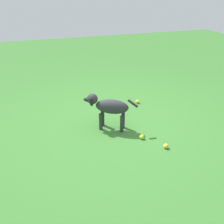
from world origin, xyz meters
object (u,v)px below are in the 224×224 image
object	(u,v)px
tennis_ball_2	(142,137)
tennis_ball_1	(138,102)
tennis_ball_0	(166,146)
dog	(109,107)

from	to	relation	value
tennis_ball_2	tennis_ball_1	bearing A→B (deg)	-110.33
tennis_ball_0	tennis_ball_1	bearing A→B (deg)	-97.64
dog	tennis_ball_2	bearing A→B (deg)	159.83
tennis_ball_2	dog	bearing A→B (deg)	-49.71
tennis_ball_0	tennis_ball_1	size ratio (longest dim) A/B	1.00
tennis_ball_0	tennis_ball_1	xyz separation A→B (m)	(-0.19, -1.38, 0.00)
dog	tennis_ball_2	distance (m)	0.64
tennis_ball_0	tennis_ball_1	world-z (taller)	same
dog	tennis_ball_2	world-z (taller)	dog
dog	tennis_ball_0	size ratio (longest dim) A/B	10.99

